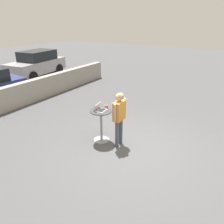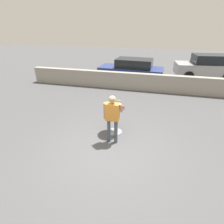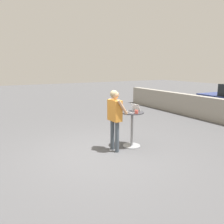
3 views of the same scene
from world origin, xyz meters
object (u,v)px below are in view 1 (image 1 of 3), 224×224
object	(u,v)px
standing_person	(119,113)
parked_car_further_down	(37,64)
coffee_mug	(107,107)
laptop	(100,109)
cafe_table	(101,123)

from	to	relation	value
standing_person	parked_car_further_down	size ratio (longest dim) A/B	0.40
parked_car_further_down	coffee_mug	bearing A→B (deg)	-117.77
coffee_mug	standing_person	bearing A→B (deg)	-109.76
coffee_mug	parked_car_further_down	world-z (taller)	parked_car_further_down
standing_person	parked_car_further_down	xyz separation A→B (m)	(4.59, 8.90, -0.23)
laptop	standing_person	world-z (taller)	standing_person
coffee_mug	standing_person	size ratio (longest dim) A/B	0.08
coffee_mug	parked_car_further_down	bearing A→B (deg)	62.23
cafe_table	parked_car_further_down	bearing A→B (deg)	60.79
cafe_table	laptop	bearing A→B (deg)	96.25
laptop	coffee_mug	size ratio (longest dim) A/B	2.77
cafe_table	coffee_mug	world-z (taller)	coffee_mug
cafe_table	coffee_mug	xyz separation A→B (m)	(0.25, -0.04, 0.46)
cafe_table	standing_person	world-z (taller)	standing_person
laptop	coffee_mug	xyz separation A→B (m)	(0.25, -0.07, 0.00)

